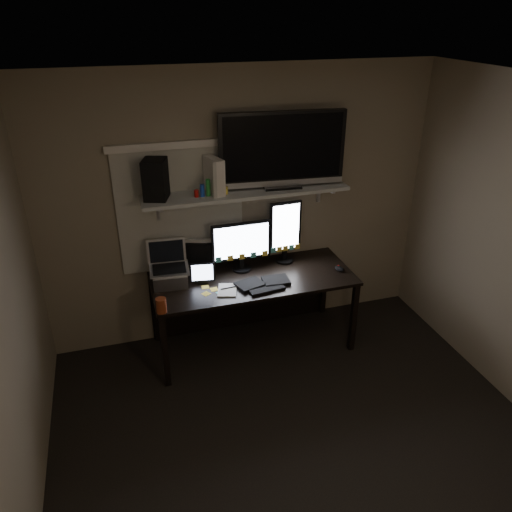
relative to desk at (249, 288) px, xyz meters
name	(u,v)px	position (x,y,z in m)	size (l,w,h in m)	color
floor	(310,459)	(0.00, -1.55, -0.55)	(3.60, 3.60, 0.00)	black
ceiling	(334,98)	(0.00, -1.55, 1.95)	(3.60, 3.60, 0.00)	silver
back_wall	(241,208)	(0.00, 0.25, 0.70)	(3.60, 3.60, 0.00)	#766855
window_blinds	(181,210)	(-0.55, 0.24, 0.75)	(1.10, 0.02, 1.10)	beige
desk	(249,288)	(0.00, 0.00, 0.00)	(1.80, 0.75, 0.73)	black
wall_shelf	(246,192)	(0.00, 0.08, 0.91)	(1.80, 0.35, 0.03)	#B1B2AD
monitor_landscape	(241,246)	(-0.06, 0.05, 0.42)	(0.54, 0.06, 0.48)	black
monitor_portrait	(285,232)	(0.38, 0.10, 0.48)	(0.30, 0.06, 0.61)	black
keyboard	(263,283)	(0.05, -0.26, 0.19)	(0.48, 0.19, 0.03)	black
mouse	(340,269)	(0.80, -0.23, 0.20)	(0.07, 0.10, 0.04)	black
notepad	(227,290)	(-0.28, -0.28, 0.18)	(0.16, 0.22, 0.01)	silver
tablet	(202,273)	(-0.45, -0.09, 0.27)	(0.22, 0.09, 0.19)	black
file_sorter	(200,255)	(-0.42, 0.17, 0.32)	(0.23, 0.11, 0.30)	black
laptop	(169,266)	(-0.72, -0.04, 0.36)	(0.33, 0.27, 0.37)	#B8B8BD
cup	(161,305)	(-0.85, -0.45, 0.24)	(0.08, 0.08, 0.12)	maroon
sticky_notes	(216,291)	(-0.37, -0.26, 0.18)	(0.27, 0.20, 0.00)	yellow
tv	(282,150)	(0.32, 0.08, 1.25)	(1.09, 0.20, 0.65)	black
game_console	(214,176)	(-0.27, 0.10, 1.08)	(0.08, 0.26, 0.31)	beige
speaker	(156,179)	(-0.76, 0.10, 1.09)	(0.18, 0.22, 0.33)	black
bottles	(211,187)	(-0.31, 0.04, 1.00)	(0.23, 0.05, 0.15)	#A50F0C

